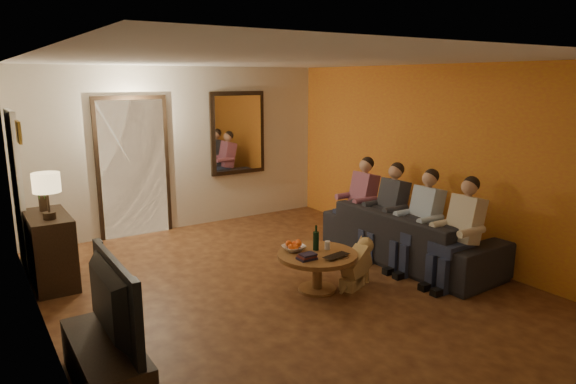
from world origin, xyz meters
TOP-DOWN VIEW (x-y plane):
  - floor at (0.00, 0.00)m, footprint 5.00×6.00m
  - ceiling at (0.00, 0.00)m, footprint 5.00×6.00m
  - back_wall at (0.00, 3.00)m, footprint 5.00×0.02m
  - front_wall at (0.00, -3.00)m, footprint 5.00×0.02m
  - left_wall at (-2.50, 0.00)m, footprint 0.02×6.00m
  - right_wall at (2.50, 0.00)m, footprint 0.02×6.00m
  - orange_accent at (2.49, 0.00)m, footprint 0.01×6.00m
  - kitchen_doorway at (-0.80, 2.98)m, footprint 1.00×0.06m
  - door_trim at (-0.80, 2.97)m, footprint 1.12×0.04m
  - fridge_glimpse at (-0.55, 2.98)m, footprint 0.45×0.03m
  - mirror_frame at (1.00, 2.96)m, footprint 1.00×0.05m
  - mirror_glass at (1.00, 2.93)m, footprint 0.86×0.02m
  - white_door at (-2.46, 2.30)m, footprint 0.06×0.85m
  - framed_art at (-2.47, 1.30)m, footprint 0.03×0.28m
  - art_canvas at (-2.46, 1.30)m, footprint 0.01×0.22m
  - dresser at (-2.25, 1.54)m, footprint 0.45×0.96m
  - table_lamp at (-2.25, 1.32)m, footprint 0.30×0.30m
  - flower_vase at (-2.25, 1.76)m, footprint 0.14×0.14m
  - tv_stand at (-2.25, -1.01)m, footprint 0.45×1.20m
  - tv at (-2.25, -1.01)m, footprint 1.16×0.15m
  - sofa at (1.90, -0.21)m, footprint 2.51×1.08m
  - person_a at (1.80, -1.11)m, footprint 0.60×0.40m
  - person_b at (1.80, -0.51)m, footprint 0.60×0.40m
  - person_c at (1.80, 0.09)m, footprint 0.60×0.40m
  - person_d at (1.80, 0.69)m, footprint 0.60×0.40m
  - dog at (0.76, -0.48)m, footprint 0.61×0.43m
  - coffee_table at (0.29, -0.34)m, footprint 0.96×0.96m
  - bowl at (0.11, -0.12)m, footprint 0.26×0.26m
  - oranges at (0.11, -0.12)m, footprint 0.20×0.20m
  - wine_bottle at (0.34, -0.24)m, footprint 0.07×0.07m
  - wine_glass at (0.47, -0.29)m, footprint 0.06×0.06m
  - book_stack at (0.07, -0.44)m, footprint 0.20×0.15m
  - laptop at (0.39, -0.62)m, footprint 0.36×0.26m

SIDE VIEW (x-z plane):
  - floor at x=0.00m, z-range -0.01..0.01m
  - tv_stand at x=-2.25m, z-range 0.00..0.40m
  - coffee_table at x=0.29m, z-range 0.00..0.45m
  - dog at x=0.76m, z-range 0.00..0.56m
  - sofa at x=1.90m, z-range 0.00..0.72m
  - dresser at x=-2.25m, z-range 0.00..0.85m
  - laptop at x=0.39m, z-range 0.45..0.48m
  - bowl at x=0.11m, z-range 0.45..0.51m
  - book_stack at x=0.07m, z-range 0.45..0.52m
  - wine_glass at x=0.47m, z-range 0.45..0.55m
  - oranges at x=0.11m, z-range 0.51..0.59m
  - person_a at x=1.80m, z-range 0.00..1.20m
  - person_b at x=1.80m, z-range 0.00..1.20m
  - person_c at x=1.80m, z-range 0.00..1.20m
  - person_d at x=1.80m, z-range 0.00..1.20m
  - wine_bottle at x=0.34m, z-range 0.45..0.76m
  - tv at x=-2.25m, z-range 0.40..1.07m
  - fridge_glimpse at x=-0.55m, z-range 0.05..1.75m
  - white_door at x=-2.46m, z-range 0.00..2.04m
  - kitchen_doorway at x=-0.80m, z-range 0.00..2.10m
  - door_trim at x=-0.80m, z-range -0.06..2.16m
  - flower_vase at x=-2.25m, z-range 0.85..1.29m
  - table_lamp at x=-2.25m, z-range 0.85..1.39m
  - back_wall at x=0.00m, z-range 0.00..2.60m
  - front_wall at x=0.00m, z-range 0.00..2.60m
  - left_wall at x=-2.50m, z-range 0.00..2.60m
  - right_wall at x=2.50m, z-range 0.00..2.60m
  - orange_accent at x=2.49m, z-range 0.00..2.60m
  - mirror_frame at x=1.00m, z-range 0.80..2.20m
  - mirror_glass at x=1.00m, z-range 0.87..2.13m
  - framed_art at x=-2.47m, z-range 1.73..1.97m
  - art_canvas at x=-2.46m, z-range 1.76..1.94m
  - ceiling at x=0.00m, z-range 2.60..2.60m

